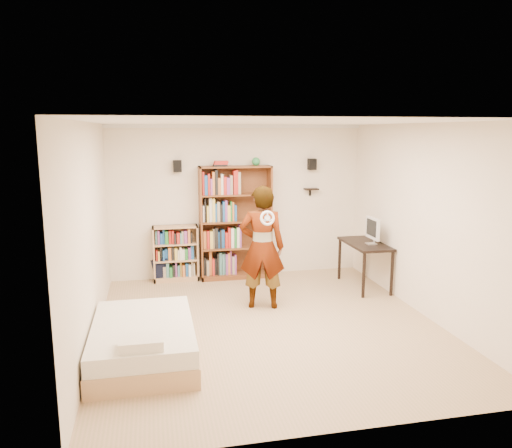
{
  "coord_description": "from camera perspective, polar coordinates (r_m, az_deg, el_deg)",
  "views": [
    {
      "loc": [
        -1.49,
        -6.21,
        2.59
      ],
      "look_at": [
        -0.06,
        0.6,
        1.29
      ],
      "focal_mm": 35.0,
      "sensor_mm": 36.0,
      "label": 1
    }
  ],
  "objects": [
    {
      "name": "ground",
      "position": [
        6.89,
        1.53,
        -11.48
      ],
      "size": [
        4.5,
        5.0,
        0.01
      ],
      "primitive_type": "cube",
      "color": "tan",
      "rests_on": "ground"
    },
    {
      "name": "room_shell",
      "position": [
        6.44,
        1.6,
        3.2
      ],
      "size": [
        4.52,
        5.02,
        2.71
      ],
      "color": "#F2E6CF",
      "rests_on": "ground"
    },
    {
      "name": "crown_molding",
      "position": [
        6.39,
        1.65,
        11.3
      ],
      "size": [
        4.5,
        5.0,
        0.06
      ],
      "color": "white",
      "rests_on": "room_shell"
    },
    {
      "name": "speaker_left",
      "position": [
        8.64,
        -8.98,
        6.55
      ],
      "size": [
        0.14,
        0.12,
        0.2
      ],
      "primitive_type": "cube",
      "color": "black",
      "rests_on": "room_shell"
    },
    {
      "name": "speaker_right",
      "position": [
        9.09,
        6.42,
        6.81
      ],
      "size": [
        0.14,
        0.12,
        0.2
      ],
      "primitive_type": "cube",
      "color": "black",
      "rests_on": "room_shell"
    },
    {
      "name": "wall_shelf",
      "position": [
        9.14,
        6.34,
        4.0
      ],
      "size": [
        0.25,
        0.16,
        0.02
      ],
      "primitive_type": "cube",
      "color": "black",
      "rests_on": "room_shell"
    },
    {
      "name": "tall_bookshelf",
      "position": [
        8.79,
        -2.35,
        0.15
      ],
      "size": [
        1.26,
        0.37,
        1.99
      ],
      "primitive_type": null,
      "color": "brown",
      "rests_on": "ground"
    },
    {
      "name": "low_bookshelf",
      "position": [
        8.83,
        -9.16,
        -3.33
      ],
      "size": [
        0.78,
        0.29,
        0.97
      ],
      "primitive_type": null,
      "color": "tan",
      "rests_on": "ground"
    },
    {
      "name": "computer_desk",
      "position": [
        8.57,
        12.28,
        -4.59
      ],
      "size": [
        0.56,
        1.12,
        0.76
      ],
      "primitive_type": null,
      "color": "black",
      "rests_on": "ground"
    },
    {
      "name": "imac",
      "position": [
        8.36,
        13.08,
        -0.78
      ],
      "size": [
        0.12,
        0.45,
        0.44
      ],
      "primitive_type": null,
      "rotation": [
        0.0,
        0.0,
        -0.07
      ],
      "color": "silver",
      "rests_on": "computer_desk"
    },
    {
      "name": "daybed",
      "position": [
        6.03,
        -12.78,
        -12.39
      ],
      "size": [
        1.16,
        1.78,
        0.52
      ],
      "primitive_type": null,
      "color": "silver",
      "rests_on": "ground"
    },
    {
      "name": "person",
      "position": [
        7.31,
        0.69,
        -2.68
      ],
      "size": [
        0.75,
        0.58,
        1.82
      ],
      "primitive_type": "imported",
      "rotation": [
        0.0,
        0.0,
        2.9
      ],
      "color": "black",
      "rests_on": "ground"
    },
    {
      "name": "wii_wheel",
      "position": [
        6.89,
        1.31,
        0.67
      ],
      "size": [
        0.21,
        0.08,
        0.21
      ],
      "primitive_type": "torus",
      "rotation": [
        1.36,
        0.0,
        0.0
      ],
      "color": "silver",
      "rests_on": "person"
    },
    {
      "name": "navy_bag",
      "position": [
        8.89,
        -10.74,
        -5.13
      ],
      "size": [
        0.33,
        0.24,
        0.42
      ],
      "primitive_type": null,
      "rotation": [
        0.0,
        0.0,
        0.14
      ],
      "color": "black",
      "rests_on": "ground"
    }
  ]
}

